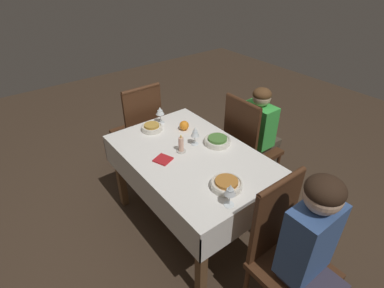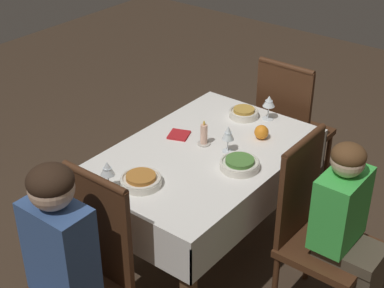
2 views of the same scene
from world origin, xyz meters
TOP-DOWN VIEW (x-y plane):
  - ground_plane at (0.00, 0.00)m, footprint 8.00×8.00m
  - dining_table at (0.00, 0.00)m, footprint 1.29×0.85m
  - chair_west at (-0.91, -0.01)m, footprint 0.42×0.42m
  - chair_south at (0.04, -0.69)m, footprint 0.42×0.42m
  - chair_east at (0.91, -0.04)m, footprint 0.42×0.42m
  - person_adult_denim at (-1.07, -0.01)m, footprint 0.34×0.30m
  - person_child_green at (0.04, -0.86)m, footprint 0.30×0.33m
  - bowl_west at (-0.44, 0.05)m, footprint 0.21×0.21m
  - wine_glass_west at (-0.57, 0.14)m, footprint 0.07×0.07m
  - bowl_south at (-0.02, -0.25)m, footprint 0.21×0.21m
  - wine_glass_south at (0.09, -0.11)m, footprint 0.07×0.07m
  - bowl_east at (0.48, 0.05)m, footprint 0.18×0.18m
  - wine_glass_east at (0.54, -0.08)m, footprint 0.07×0.07m
  - candle_centerpiece at (0.07, 0.04)m, footprint 0.07×0.07m
  - orange_fruit at (0.32, -0.17)m, footprint 0.08×0.08m
  - napkin_red_folded at (0.06, 0.21)m, footprint 0.15×0.14m

SIDE VIEW (x-z plane):
  - ground_plane at x=0.00m, z-range 0.00..0.00m
  - chair_west at x=-0.91m, z-range 0.03..1.04m
  - chair_south at x=0.04m, z-range 0.03..1.04m
  - chair_east at x=0.91m, z-range 0.03..1.04m
  - person_child_green at x=0.04m, z-range 0.05..1.10m
  - dining_table at x=0.00m, z-range 0.27..1.01m
  - person_adult_denim at x=-1.07m, z-range 0.08..1.24m
  - napkin_red_folded at x=0.06m, z-range 0.74..0.75m
  - bowl_south at x=-0.02m, z-range 0.74..0.80m
  - bowl_west at x=-0.44m, z-range 0.74..0.80m
  - bowl_east at x=0.48m, z-range 0.74..0.80m
  - orange_fruit at x=0.32m, z-range 0.74..0.82m
  - candle_centerpiece at x=0.07m, z-range 0.72..0.87m
  - wine_glass_south at x=0.09m, z-range 0.77..0.93m
  - wine_glass_east at x=0.54m, z-range 0.78..0.93m
  - wine_glass_west at x=-0.57m, z-range 0.78..0.94m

